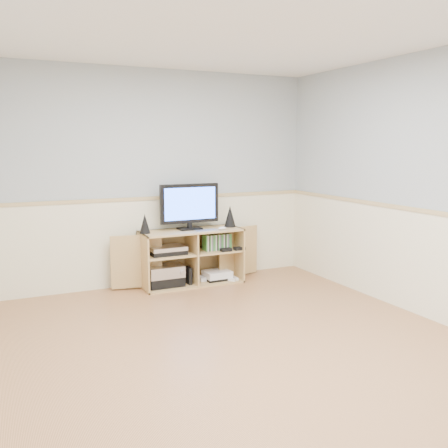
{
  "coord_description": "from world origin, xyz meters",
  "views": [
    {
      "loc": [
        -1.71,
        -3.37,
        1.63
      ],
      "look_at": [
        0.45,
        1.2,
        0.83
      ],
      "focal_mm": 40.0,
      "sensor_mm": 36.0,
      "label": 1
    }
  ],
  "objects_px": {
    "game_consoles": "(216,275)",
    "monitor": "(190,205)",
    "keyboard": "(206,231)",
    "media_cabinet": "(190,256)"
  },
  "relations": [
    {
      "from": "media_cabinet",
      "to": "monitor",
      "type": "bearing_deg",
      "value": -90.0
    },
    {
      "from": "keyboard",
      "to": "media_cabinet",
      "type": "bearing_deg",
      "value": 117.34
    },
    {
      "from": "media_cabinet",
      "to": "game_consoles",
      "type": "relative_size",
      "value": 4.16
    },
    {
      "from": "media_cabinet",
      "to": "monitor",
      "type": "distance_m",
      "value": 0.61
    },
    {
      "from": "keyboard",
      "to": "game_consoles",
      "type": "relative_size",
      "value": 0.6
    },
    {
      "from": "media_cabinet",
      "to": "keyboard",
      "type": "xyz_separation_m",
      "value": [
        0.13,
        -0.19,
        0.32
      ]
    },
    {
      "from": "game_consoles",
      "to": "monitor",
      "type": "bearing_deg",
      "value": 168.88
    },
    {
      "from": "media_cabinet",
      "to": "game_consoles",
      "type": "xyz_separation_m",
      "value": [
        0.31,
        -0.07,
        -0.26
      ]
    },
    {
      "from": "keyboard",
      "to": "game_consoles",
      "type": "height_order",
      "value": "keyboard"
    },
    {
      "from": "monitor",
      "to": "keyboard",
      "type": "xyz_separation_m",
      "value": [
        0.13,
        -0.19,
        -0.29
      ]
    }
  ]
}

